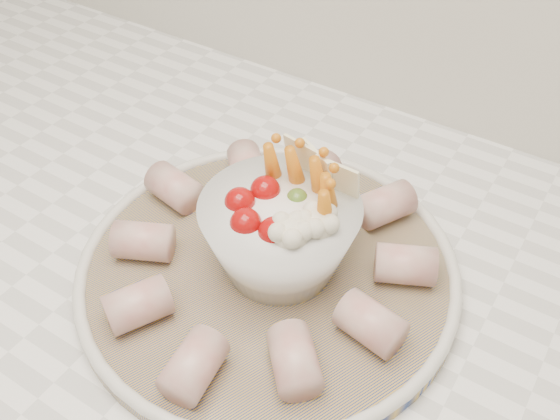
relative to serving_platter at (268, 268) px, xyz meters
The scene contains 3 objects.
serving_platter is the anchor object (origin of this frame).
veggie_bowl 0.05m from the serving_platter, 38.33° to the left, with size 0.15×0.15×0.12m.
cured_meat_rolls 0.02m from the serving_platter, 157.74° to the left, with size 0.31×0.32×0.04m.
Camera 1 is at (0.25, 1.09, 1.38)m, focal length 40.00 mm.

